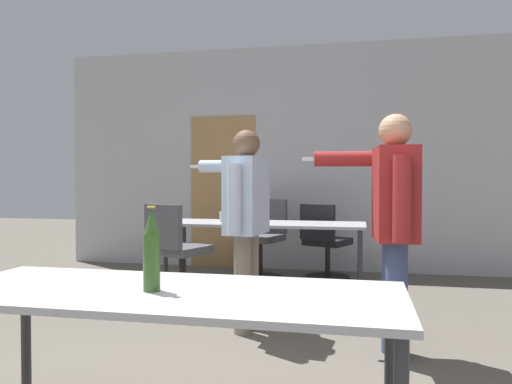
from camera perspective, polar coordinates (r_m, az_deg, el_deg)
name	(u,v)px	position (r m, az deg, el deg)	size (l,w,h in m)	color
back_wall	(302,159)	(6.65, 5.28, 3.81)	(6.66, 0.12, 2.96)	#BCBCC1
conference_table_near	(169,305)	(2.17, -9.95, -12.62)	(1.95, 0.75, 0.73)	#A8A8AD
conference_table_far	(264,228)	(5.39, 0.92, -4.19)	(2.15, 0.69, 0.73)	#A8A8AD
person_far_watching	(245,211)	(3.93, -1.28, -2.16)	(0.73, 0.71, 1.58)	slate
person_near_casual	(393,213)	(3.44, 15.35, -2.30)	(0.80, 0.68, 1.63)	#3D4C75
office_chair_far_right	(263,240)	(6.10, 0.85, -5.56)	(0.59, 0.64, 0.95)	black
office_chair_near_pushed	(176,255)	(4.98, -9.09, -7.10)	(0.61, 0.65, 0.96)	black
office_chair_far_left	(325,245)	(6.04, 7.85, -5.97)	(0.62, 0.66, 0.91)	black
beer_bottle	(152,251)	(2.12, -11.84, -6.63)	(0.07, 0.07, 0.35)	#2D511E
drink_cup	(223,217)	(5.46, -3.83, -2.84)	(0.07, 0.07, 0.11)	silver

